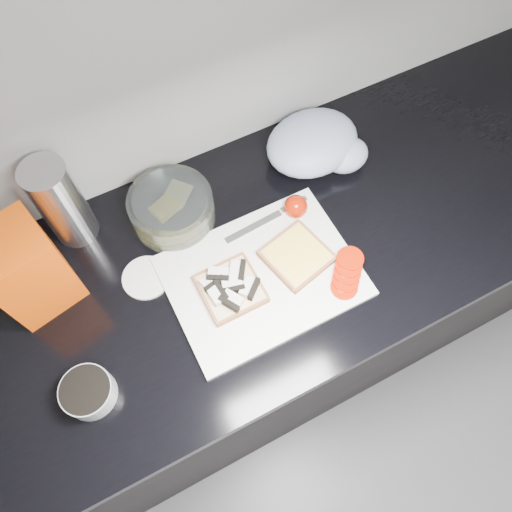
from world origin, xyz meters
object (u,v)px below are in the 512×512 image
Objects in this scene: glass_bowl at (172,209)px; bread_bag at (26,270)px; steel_canister at (61,203)px; cutting_board at (262,276)px.

bread_bag reaches higher than glass_bowl.
steel_canister reaches higher than glass_bowl.
steel_canister reaches higher than cutting_board.
bread_bag is 0.16m from steel_canister.
steel_canister is (-0.21, 0.07, 0.07)m from glass_bowl.
glass_bowl is 0.88× the size of bread_bag.
cutting_board is 0.47m from bread_bag.
steel_canister reaches higher than bread_bag.
steel_canister is at bearing 136.93° from cutting_board.
glass_bowl is at bearing -4.35° from bread_bag.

